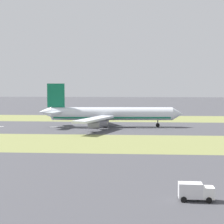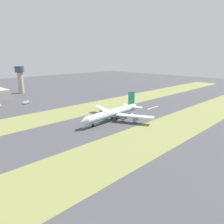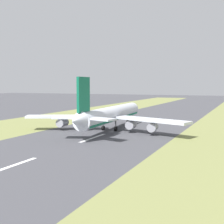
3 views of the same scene
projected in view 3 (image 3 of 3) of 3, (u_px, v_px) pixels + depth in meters
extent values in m
plane|color=#424247|center=(113.00, 131.00, 119.29)|extent=(800.00, 800.00, 0.00)
cube|color=olive|center=(19.00, 125.00, 137.24)|extent=(40.00, 600.00, 0.01)
cube|color=silver|center=(9.00, 167.00, 67.71)|extent=(1.20, 18.00, 0.01)
cube|color=silver|center=(93.00, 138.00, 104.22)|extent=(1.20, 18.00, 0.01)
cube|color=silver|center=(133.00, 124.00, 140.73)|extent=(1.20, 18.00, 0.01)
cylinder|color=silver|center=(112.00, 114.00, 122.64)|extent=(9.38, 56.26, 6.00)
cone|color=silver|center=(134.00, 108.00, 151.16)|extent=(6.17, 5.35, 5.88)
cone|color=silver|center=(77.00, 121.00, 93.58)|extent=(5.45, 6.30, 5.10)
cube|color=#0F6647|center=(112.00, 118.00, 122.79)|extent=(8.94, 54.01, 0.70)
cube|color=silver|center=(64.00, 116.00, 121.97)|extent=(28.76, 17.89, 0.90)
cube|color=silver|center=(151.00, 120.00, 109.97)|extent=(29.40, 14.90, 0.90)
cylinder|color=#93939E|center=(87.00, 123.00, 122.29)|extent=(3.48, 4.98, 3.20)
cylinder|color=#93939E|center=(62.00, 123.00, 122.10)|extent=(3.48, 4.98, 3.20)
cylinder|color=#93939E|center=(131.00, 125.00, 116.12)|extent=(3.48, 4.98, 3.20)
cylinder|color=#93939E|center=(153.00, 127.00, 109.76)|extent=(3.48, 4.98, 3.20)
cube|color=#0F6647|center=(83.00, 94.00, 97.57)|extent=(1.28, 8.03, 11.00)
cube|color=silver|center=(68.00, 118.00, 100.12)|extent=(10.92, 7.76, 0.60)
cube|color=silver|center=(100.00, 119.00, 96.35)|extent=(10.78, 6.77, 0.60)
cylinder|color=#59595E|center=(128.00, 118.00, 142.87)|extent=(0.50, 0.50, 3.20)
cylinder|color=black|center=(128.00, 121.00, 143.02)|extent=(1.01, 1.85, 1.80)
cylinder|color=#59595E|center=(103.00, 124.00, 121.06)|extent=(0.50, 0.50, 3.20)
cylinder|color=black|center=(103.00, 128.00, 121.20)|extent=(1.01, 1.85, 1.80)
cylinder|color=#59595E|center=(116.00, 125.00, 119.28)|extent=(0.50, 0.50, 3.20)
cylinder|color=black|center=(116.00, 129.00, 119.42)|extent=(1.01, 1.85, 1.80)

